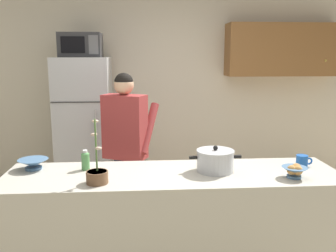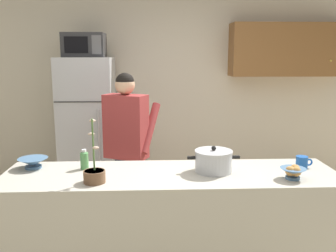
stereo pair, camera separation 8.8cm
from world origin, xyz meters
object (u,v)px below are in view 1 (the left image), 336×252
(empty_bowl, at_px, (33,163))
(potted_orchid, at_px, (97,175))
(bottle_near_edge, at_px, (86,160))
(bread_bowl, at_px, (295,171))
(microwave, at_px, (81,45))
(coffee_mug, at_px, (302,161))
(refrigerator, at_px, (85,130))
(cooking_pot, at_px, (215,161))
(person_near_pot, at_px, (125,136))

(empty_bowl, xyz_separation_m, potted_orchid, (0.52, -0.35, 0.01))
(bottle_near_edge, distance_m, potted_orchid, 0.33)
(bread_bowl, xyz_separation_m, potted_orchid, (-1.39, -0.01, 0.01))
(potted_orchid, bearing_deg, microwave, 101.00)
(coffee_mug, relative_size, potted_orchid, 0.29)
(coffee_mug, bearing_deg, refrigerator, 137.62)
(refrigerator, relative_size, microwave, 3.66)
(refrigerator, relative_size, potted_orchid, 3.93)
(refrigerator, height_order, cooking_pot, refrigerator)
(potted_orchid, bearing_deg, cooking_pot, 13.31)
(microwave, distance_m, bottle_near_edge, 1.94)
(empty_bowl, height_order, bottle_near_edge, bottle_near_edge)
(cooking_pot, bearing_deg, bread_bowl, -20.12)
(bread_bowl, bearing_deg, microwave, 131.64)
(bread_bowl, bearing_deg, coffee_mug, 56.00)
(microwave, relative_size, bottle_near_edge, 3.10)
(refrigerator, xyz_separation_m, coffee_mug, (1.94, -1.77, 0.09))
(cooking_pot, distance_m, coffee_mug, 0.70)
(microwave, xyz_separation_m, potted_orchid, (0.39, -2.01, -0.92))
(microwave, height_order, cooking_pot, microwave)
(coffee_mug, distance_m, bread_bowl, 0.30)
(person_near_pot, xyz_separation_m, empty_bowl, (-0.67, -0.75, -0.04))
(person_near_pot, relative_size, bottle_near_edge, 10.46)
(microwave, relative_size, bread_bowl, 2.64)
(cooking_pot, bearing_deg, coffee_mug, 4.23)
(empty_bowl, bearing_deg, potted_orchid, -33.49)
(microwave, bearing_deg, cooking_pot, -55.40)
(microwave, bearing_deg, refrigerator, 90.07)
(cooking_pot, xyz_separation_m, potted_orchid, (-0.85, -0.20, -0.02))
(refrigerator, distance_m, microwave, 1.02)
(cooking_pot, height_order, bread_bowl, cooking_pot)
(bread_bowl, distance_m, potted_orchid, 1.39)
(microwave, relative_size, empty_bowl, 2.12)
(empty_bowl, height_order, potted_orchid, potted_orchid)
(person_near_pot, xyz_separation_m, bread_bowl, (1.24, -1.09, -0.03))
(microwave, bearing_deg, empty_bowl, -94.65)
(cooking_pot, relative_size, bread_bowl, 2.17)
(empty_bowl, distance_m, bottle_near_edge, 0.40)
(refrigerator, relative_size, bottle_near_edge, 11.35)
(empty_bowl, distance_m, potted_orchid, 0.63)
(microwave, distance_m, bread_bowl, 2.83)
(person_near_pot, bearing_deg, coffee_mug, -30.78)
(cooking_pot, relative_size, coffee_mug, 3.01)
(bread_bowl, bearing_deg, bottle_near_edge, 168.69)
(cooking_pot, xyz_separation_m, bottle_near_edge, (-0.98, 0.11, -0.01))
(person_near_pot, height_order, empty_bowl, person_near_pot)
(coffee_mug, relative_size, bottle_near_edge, 0.85)
(coffee_mug, bearing_deg, person_near_pot, 149.22)
(microwave, distance_m, empty_bowl, 1.91)
(person_near_pot, xyz_separation_m, coffee_mug, (1.41, -0.84, -0.04))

